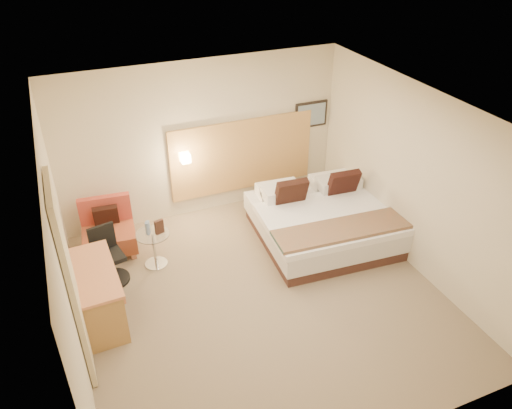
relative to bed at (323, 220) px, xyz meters
name	(u,v)px	position (x,y,z in m)	size (l,w,h in m)	color
floor	(261,296)	(-1.48, -0.92, -0.35)	(4.80, 5.00, 0.02)	#7E6C54
ceiling	(262,114)	(-1.48, -0.92, 2.37)	(4.80, 5.00, 0.02)	white
wall_back	(202,140)	(-1.48, 1.59, 1.01)	(4.80, 0.02, 2.70)	beige
wall_front	(374,359)	(-1.48, -3.43, 1.01)	(4.80, 0.02, 2.70)	beige
wall_left	(62,261)	(-3.89, -0.92, 1.01)	(0.02, 5.00, 2.70)	beige
wall_right	(416,180)	(0.93, -0.92, 1.01)	(0.02, 5.00, 2.70)	beige
headboard_panel	(243,155)	(-0.78, 1.55, 0.61)	(2.60, 0.04, 1.30)	tan
art_frame	(311,114)	(0.54, 1.56, 1.16)	(0.62, 0.03, 0.47)	black
art_canvas	(312,115)	(0.54, 1.54, 1.16)	(0.54, 0.01, 0.39)	gray
lamp_arm	(184,156)	(-1.83, 1.50, 0.81)	(0.02, 0.02, 0.12)	silver
lamp_shade	(185,158)	(-1.83, 1.44, 0.81)	(0.15, 0.15, 0.15)	#FCEAC4
curtain	(71,282)	(-3.84, -1.17, 0.88)	(0.06, 0.90, 2.42)	beige
bottle_a	(147,229)	(-2.75, 0.36, 0.33)	(0.06, 0.06, 0.20)	#7791B8
bottle_b	(148,227)	(-2.73, 0.40, 0.33)	(0.06, 0.06, 0.20)	#809FC7
menu_folder	(159,227)	(-2.58, 0.33, 0.34)	(0.13, 0.05, 0.22)	#3B2118
bed	(323,220)	(0.00, 0.00, 0.00)	(2.24, 2.19, 1.03)	#402520
lounge_chair	(109,231)	(-3.25, 1.01, 0.00)	(0.86, 0.77, 0.84)	#AE7652
side_table	(154,248)	(-2.69, 0.35, -0.02)	(0.63, 0.63, 0.56)	silver
desk	(96,281)	(-3.60, -0.50, 0.28)	(0.62, 1.28, 0.79)	#D17D52
desk_chair	(109,260)	(-3.37, 0.25, 0.02)	(0.57, 0.57, 0.86)	black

